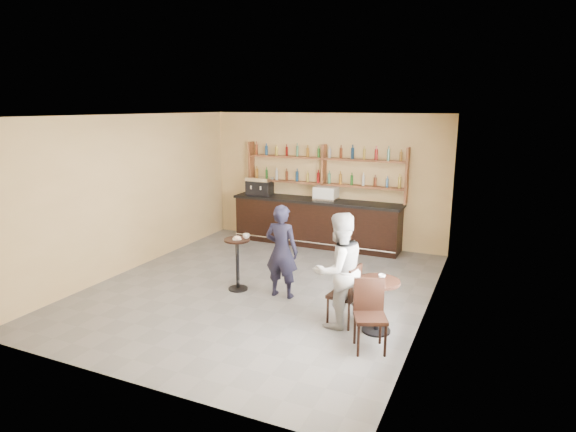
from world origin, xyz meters
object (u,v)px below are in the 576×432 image
at_px(pastry_case, 326,193).
at_px(espresso_machine, 260,186).
at_px(chair_west, 343,294).
at_px(man_main, 282,251).
at_px(patron_second, 339,270).
at_px(pedestal_table, 238,264).
at_px(bar_counter, 316,222).
at_px(chair_south, 370,317).
at_px(cafe_table, 377,306).

bearing_deg(pastry_case, espresso_machine, 176.28).
height_order(espresso_machine, chair_west, espresso_machine).
distance_m(espresso_machine, man_main, 4.01).
bearing_deg(patron_second, pastry_case, -121.28).
distance_m(pedestal_table, patron_second, 2.31).
distance_m(bar_counter, espresso_machine, 1.74).
bearing_deg(chair_west, chair_south, 50.06).
relative_size(bar_counter, pedestal_table, 4.30).
bearing_deg(chair_south, pastry_case, 92.85).
bearing_deg(bar_counter, pastry_case, 0.00).
xyz_separation_m(pastry_case, chair_west, (1.74, -3.97, -0.82)).
height_order(bar_counter, man_main, man_main).
bearing_deg(pastry_case, chair_south, -66.88).
bearing_deg(pastry_case, bar_counter, 176.28).
bearing_deg(espresso_machine, man_main, -61.96).
relative_size(man_main, chair_west, 1.73).
distance_m(bar_counter, chair_south, 5.29).
distance_m(cafe_table, patron_second, 0.79).
bearing_deg(bar_counter, man_main, -79.43).
bearing_deg(pedestal_table, espresso_machine, 110.84).
bearing_deg(pedestal_table, man_main, 3.06).
xyz_separation_m(bar_counter, man_main, (0.62, -3.34, 0.27)).
height_order(cafe_table, patron_second, patron_second).
relative_size(pastry_case, cafe_table, 0.67).
relative_size(espresso_machine, chair_west, 0.64).
xyz_separation_m(pastry_case, patron_second, (1.67, -4.04, -0.40)).
bearing_deg(espresso_machine, pastry_case, -5.01).
distance_m(man_main, patron_second, 1.48).
distance_m(bar_counter, chair_west, 4.44).
bearing_deg(espresso_machine, pedestal_table, -74.17).
xyz_separation_m(pastry_case, cafe_table, (2.29, -4.02, -0.89)).
distance_m(pedestal_table, man_main, 0.95).
relative_size(pastry_case, pedestal_table, 0.56).
bearing_deg(pedestal_table, cafe_table, -12.79).
height_order(pastry_case, chair_south, pastry_case).
xyz_separation_m(man_main, patron_second, (1.30, -0.71, 0.06)).
height_order(cafe_table, chair_west, chair_west).
bearing_deg(cafe_table, espresso_machine, 135.44).
xyz_separation_m(chair_west, patron_second, (-0.06, -0.08, 0.41)).
xyz_separation_m(pastry_case, chair_south, (2.34, -4.62, -0.81)).
bearing_deg(chair_south, man_main, 122.83).
relative_size(bar_counter, patron_second, 2.33).
xyz_separation_m(espresso_machine, chair_south, (4.13, -4.62, -0.87)).
xyz_separation_m(man_main, chair_west, (1.36, -0.63, -0.36)).
height_order(chair_south, patron_second, patron_second).
xyz_separation_m(pedestal_table, chair_west, (2.24, -0.58, -0.00)).
distance_m(pastry_case, man_main, 3.39).
xyz_separation_m(pedestal_table, chair_south, (2.84, -1.23, 0.01)).
height_order(pedestal_table, man_main, man_main).
relative_size(chair_south, patron_second, 0.55).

